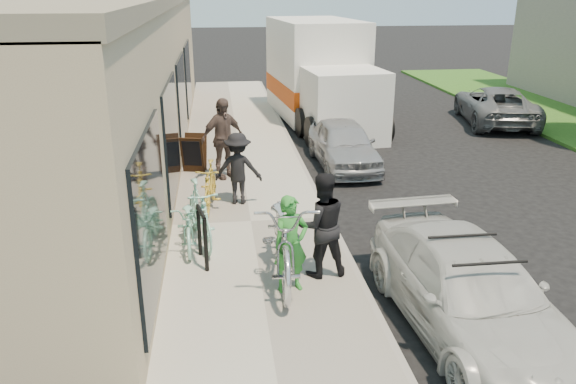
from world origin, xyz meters
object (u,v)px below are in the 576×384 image
moving_truck (320,78)px  woman_rider (291,244)px  sedan_white (468,290)px  bystander_b (223,138)px  bike_rack (202,231)px  sandwich_board (194,153)px  far_car_gray (495,105)px  bystander_a (238,169)px  tandem_bike (284,235)px  sedan_silver (343,144)px  cruiser_bike_c (210,186)px  man_standing (321,225)px  cruiser_bike_a (200,214)px  cruiser_bike_b (189,223)px

moving_truck → woman_rider: size_ratio=4.75×
sedan_white → bystander_b: 7.28m
bike_rack → sandwich_board: bike_rack is taller
sedan_white → far_car_gray: bearing=58.3°
bystander_a → moving_truck: bearing=-102.0°
tandem_bike → sandwich_board: bearing=108.9°
sedan_silver → tandem_bike: bearing=-111.8°
cruiser_bike_c → sandwich_board: bearing=105.8°
sedan_silver → woman_rider: bearing=-110.1°
bike_rack → sedan_white: 4.17m
woman_rider → cruiser_bike_c: bearing=91.9°
woman_rider → man_standing: bearing=21.2°
sandwich_board → bike_rack: bearing=-73.3°
sedan_silver → bike_rack: bearing=-124.3°
sandwich_board → cruiser_bike_a: size_ratio=0.50×
sedan_white → tandem_bike: size_ratio=1.64×
moving_truck → far_car_gray: bearing=-16.3°
sandwich_board → bystander_b: size_ratio=0.47×
sedan_silver → woman_rider: 6.75m
sandwich_board → bystander_a: 2.50m
bike_rack → sedan_silver: size_ratio=0.26×
moving_truck → cruiser_bike_c: bearing=-119.7°
moving_truck → bystander_b: 7.15m
cruiser_bike_a → man_standing: bearing=-49.9°
far_car_gray → tandem_bike: (-8.47, -10.10, 0.21)m
moving_truck → bystander_a: 8.61m
bike_rack → tandem_bike: (1.26, -0.59, 0.13)m
moving_truck → sedan_silver: bearing=-98.9°
cruiser_bike_c → sedan_silver: bearing=47.4°
sedan_silver → bystander_b: bystander_b is taller
woman_rider → bystander_a: (-0.61, 3.69, 0.01)m
sedan_silver → cruiser_bike_a: (-3.58, -4.52, 0.09)m
man_standing → cruiser_bike_c: 3.51m
cruiser_bike_a → cruiser_bike_c: 1.61m
moving_truck → cruiser_bike_a: bearing=-117.0°
bike_rack → cruiser_bike_c: (0.12, 2.41, -0.08)m
tandem_bike → bystander_b: bearing=102.8°
bike_rack → woman_rider: woman_rider is taller
tandem_bike → woman_rider: 0.45m
woman_rider → man_standing: man_standing is taller
moving_truck → cruiser_bike_b: (-4.09, -9.96, -0.92)m
bystander_a → bystander_b: 1.76m
far_car_gray → man_standing: size_ratio=2.68×
sandwich_board → bystander_a: bystander_a is taller
cruiser_bike_a → cruiser_bike_b: 0.24m
sandwich_board → woman_rider: 6.19m
sedan_white → bystander_a: (-2.86, 4.83, 0.29)m
sandwich_board → sedan_silver: sedan_silver is taller
man_standing → bystander_b: (-1.42, 5.01, 0.11)m
bike_rack → bystander_a: (0.70, 2.66, 0.19)m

